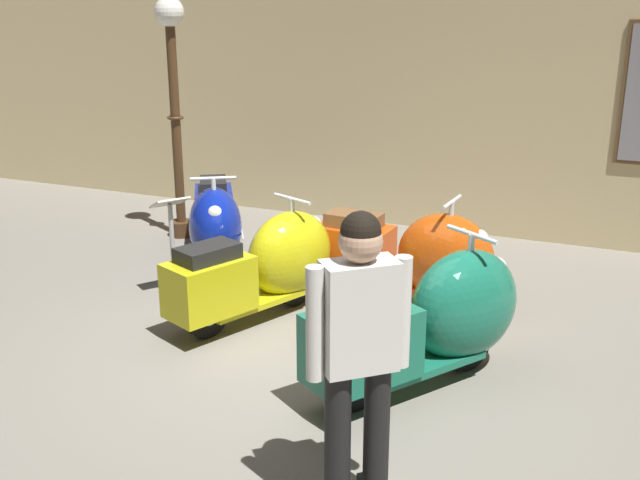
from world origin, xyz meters
name	(u,v)px	position (x,y,z in m)	size (l,w,h in m)	color
ground_plane	(278,354)	(0.00, 0.00, 0.00)	(60.00, 60.00, 0.00)	slate
showroom_back_wall	(438,82)	(0.18, 3.93, 1.77)	(18.00, 0.63, 3.54)	#CCB784
scooter_0	(215,222)	(-1.56, 1.67, 0.47)	(1.29, 1.67, 1.02)	black
scooter_1	(267,265)	(-0.43, 0.67, 0.47)	(1.09, 1.74, 1.03)	black
scooter_2	(416,256)	(0.70, 1.41, 0.47)	(1.72, 0.61, 1.03)	black
scooter_3	(435,319)	(1.24, 0.06, 0.50)	(1.39, 1.79, 1.10)	black
lamppost	(174,96)	(-2.46, 2.38, 1.65)	(0.33, 0.33, 2.73)	#472D19
visitor_1	(359,344)	(1.23, -1.49, 0.98)	(0.45, 0.43, 1.69)	black
info_stanchion	(173,256)	(-1.44, 0.71, 0.40)	(0.36, 0.39, 0.98)	#333338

